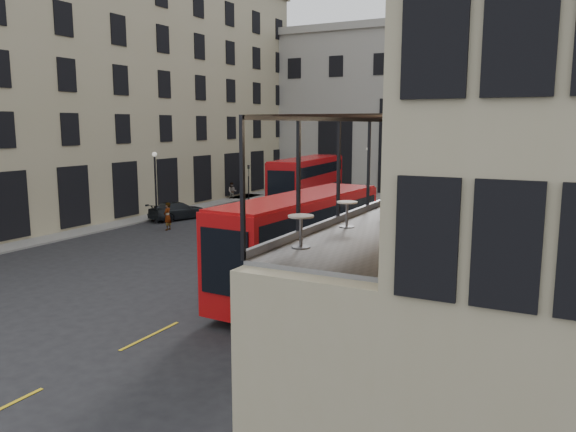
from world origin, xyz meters
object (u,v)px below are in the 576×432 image
at_px(car_c, 178,211).
at_px(bicycle, 232,256).
at_px(street_lamp_a, 156,191).
at_px(cafe_chair_c, 423,214).
at_px(car_a, 311,219).
at_px(cyclist, 255,221).
at_px(pedestrian_c, 392,189).
at_px(cafe_chair_d, 446,205).
at_px(car_b, 434,205).
at_px(pedestrian_b, 321,189).
at_px(cafe_chair_a, 406,238).
at_px(cafe_table_far, 392,194).
at_px(cafe_table_near, 301,226).
at_px(street_lamp_b, 368,180).
at_px(pedestrian_d, 479,204).
at_px(bus_near, 301,239).
at_px(traffic_light_far, 249,180).
at_px(cafe_chair_b, 400,224).
at_px(pedestrian_e, 168,216).
at_px(cafe_table_mid, 347,210).
at_px(bus_far, 307,182).
at_px(pedestrian_a, 232,191).

xyz_separation_m(car_c, bicycle, (11.65, -10.24, -0.23)).
height_order(street_lamp_a, cafe_chair_c, cafe_chair_c).
distance_m(car_a, cyclist, 4.54).
relative_size(pedestrian_c, cafe_chair_d, 2.05).
relative_size(car_b, pedestrian_b, 3.19).
bearing_deg(cafe_chair_a, cafe_chair_d, 92.91).
xyz_separation_m(street_lamp_a, car_a, (11.33, 3.16, -1.69)).
bearing_deg(cafe_table_far, cafe_table_near, -92.51).
distance_m(street_lamp_b, car_b, 7.34).
relative_size(pedestrian_d, cafe_table_near, 2.30).
bearing_deg(bus_near, car_b, 89.61).
distance_m(bus_near, cafe_table_near, 11.75).
bearing_deg(bicycle, pedestrian_d, -11.63).
bearing_deg(cafe_table_near, street_lamp_a, 136.46).
relative_size(traffic_light_far, pedestrian_b, 2.46).
bearing_deg(street_lamp_a, cafe_chair_d, -31.73).
relative_size(street_lamp_b, bus_near, 0.49).
bearing_deg(cafe_table_far, pedestrian_d, 93.65).
distance_m(cafe_chair_a, cafe_chair_b, 1.84).
bearing_deg(cafe_chair_b, cafe_chair_d, 84.64).
xyz_separation_m(pedestrian_e, cafe_table_mid, (19.90, -16.68, 4.08)).
bearing_deg(car_b, pedestrian_c, 121.06).
height_order(cafe_table_mid, cafe_chair_d, cafe_chair_d).
bearing_deg(car_a, street_lamp_a, -145.42).
bearing_deg(bus_far, street_lamp_a, -129.30).
xyz_separation_m(cafe_table_near, cafe_table_mid, (-0.02, 2.83, -0.02)).
height_order(traffic_light_far, car_b, traffic_light_far).
xyz_separation_m(car_b, pedestrian_d, (3.11, 2.47, 0.02)).
relative_size(car_c, cafe_chair_d, 5.09).
bearing_deg(pedestrian_e, pedestrian_c, 149.79).
xyz_separation_m(bus_far, pedestrian_e, (-5.33, -11.57, -1.60)).
bearing_deg(bicycle, street_lamp_a, 64.09).
relative_size(cyclist, pedestrian_a, 1.10).
distance_m(street_lamp_a, cafe_chair_d, 28.77).
bearing_deg(cafe_table_far, street_lamp_b, 110.52).
relative_size(street_lamp_b, car_b, 1.08).
xyz_separation_m(bus_far, cyclist, (1.05, -10.39, -1.62)).
bearing_deg(car_c, pedestrian_b, -86.54).
bearing_deg(bus_far, bus_near, -65.26).
height_order(pedestrian_b, cafe_chair_c, cafe_chair_c).
xyz_separation_m(bicycle, cafe_chair_d, (12.36, -6.87, 4.42)).
relative_size(street_lamp_b, pedestrian_d, 3.18).
xyz_separation_m(street_lamp_b, cafe_chair_b, (13.02, -34.85, 2.46)).
xyz_separation_m(bus_near, pedestrian_b, (-12.84, 30.92, -1.66)).
bearing_deg(cafe_table_mid, cafe_chair_b, -10.47).
bearing_deg(pedestrian_b, pedestrian_a, 164.30).
xyz_separation_m(pedestrian_a, cafe_table_mid, (24.49, -32.04, 4.19)).
relative_size(cyclist, pedestrian_c, 1.00).
bearing_deg(cafe_table_mid, bicycle, 135.31).
bearing_deg(cafe_table_mid, bus_near, 123.77).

